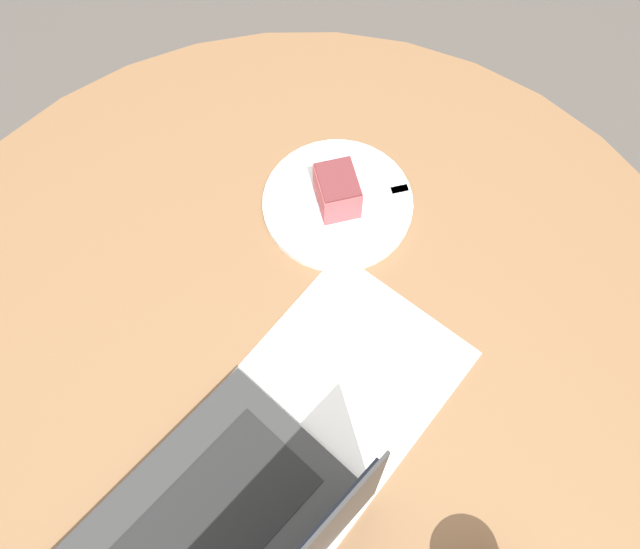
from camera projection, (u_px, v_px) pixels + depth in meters
The scene contains 7 objects.
ground_plane at pixel (308, 478), 1.67m from camera, with size 12.00×12.00×0.00m, color #4C4742.
dining_table at pixel (303, 408), 1.15m from camera, with size 1.24×1.24×0.73m.
paper_document at pixel (331, 396), 1.00m from camera, with size 0.42×0.37×0.00m.
plate at pixel (338, 203), 1.13m from camera, with size 0.23×0.23×0.01m.
cake_slice at pixel (337, 191), 1.09m from camera, with size 0.07×0.08×0.06m.
fork at pixel (366, 197), 1.12m from camera, with size 0.17×0.06×0.00m.
laptop at pixel (221, 548), 0.88m from camera, with size 0.41×0.34×0.25m.
Camera 1 is at (0.13, 0.29, 1.70)m, focal length 42.00 mm.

